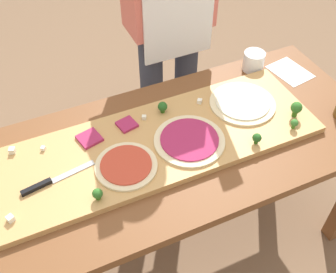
{
  "coord_description": "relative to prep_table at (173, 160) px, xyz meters",
  "views": [
    {
      "loc": [
        -0.46,
        -0.97,
        1.91
      ],
      "look_at": [
        -0.03,
        -0.02,
        0.82
      ],
      "focal_mm": 43.08,
      "sensor_mm": 36.0,
      "label": 1
    }
  ],
  "objects": [
    {
      "name": "ground_plane",
      "position": [
        0.0,
        0.0,
        -0.65
      ],
      "size": [
        8.0,
        8.0,
        0.0
      ],
      "primitive_type": "plane",
      "color": "brown"
    },
    {
      "name": "prep_table",
      "position": [
        0.0,
        0.0,
        0.0
      ],
      "size": [
        1.7,
        0.75,
        0.75
      ],
      "color": "brown",
      "rests_on": "ground"
    },
    {
      "name": "cutting_board",
      "position": [
        -0.06,
        0.02,
        0.11
      ],
      "size": [
        1.28,
        0.42,
        0.03
      ],
      "primitive_type": "cube",
      "color": "tan",
      "rests_on": "prep_table"
    },
    {
      "name": "chefs_knife",
      "position": [
        -0.49,
        -0.01,
        0.13
      ],
      "size": [
        0.27,
        0.06,
        0.02
      ],
      "color": "#B7BABF",
      "rests_on": "cutting_board"
    },
    {
      "name": "pizza_whole_beet_magenta",
      "position": [
        0.05,
        -0.04,
        0.14
      ],
      "size": [
        0.28,
        0.28,
        0.02
      ],
      "color": "beige",
      "rests_on": "cutting_board"
    },
    {
      "name": "pizza_whole_cheese_artichoke",
      "position": [
        0.35,
        0.06,
        0.14
      ],
      "size": [
        0.28,
        0.28,
        0.02
      ],
      "color": "beige",
      "rests_on": "cutting_board"
    },
    {
      "name": "pizza_whole_tomato_red",
      "position": [
        -0.22,
        -0.06,
        0.14
      ],
      "size": [
        0.23,
        0.23,
        0.02
      ],
      "color": "beige",
      "rests_on": "cutting_board"
    },
    {
      "name": "pizza_slice_far_left",
      "position": [
        -0.3,
        0.13,
        0.13
      ],
      "size": [
        0.1,
        0.1,
        0.01
      ],
      "primitive_type": "cube",
      "rotation": [
        0.0,
        0.0,
        0.23
      ],
      "color": "#9E234C",
      "rests_on": "cutting_board"
    },
    {
      "name": "pizza_slice_near_left",
      "position": [
        -0.14,
        0.15,
        0.13
      ],
      "size": [
        0.08,
        0.08,
        0.01
      ],
      "primitive_type": "cube",
      "rotation": [
        0.0,
        0.0,
        0.21
      ],
      "color": "#9E234C",
      "rests_on": "cutting_board"
    },
    {
      "name": "broccoli_floret_center_right",
      "position": [
        -0.35,
        -0.15,
        0.15
      ],
      "size": [
        0.04,
        0.04,
        0.05
      ],
      "color": "#366618",
      "rests_on": "cutting_board"
    },
    {
      "name": "broccoli_floret_center_left",
      "position": [
        0.28,
        -0.15,
        0.15
      ],
      "size": [
        0.03,
        0.03,
        0.05
      ],
      "color": "#2C5915",
      "rests_on": "cutting_board"
    },
    {
      "name": "broccoli_floret_front_mid",
      "position": [
        0.02,
        0.16,
        0.16
      ],
      "size": [
        0.04,
        0.04,
        0.05
      ],
      "color": "#2C5915",
      "rests_on": "cutting_board"
    },
    {
      "name": "broccoli_floret_back_mid",
      "position": [
        0.46,
        -0.14,
        0.15
      ],
      "size": [
        0.03,
        0.03,
        0.04
      ],
      "color": "#3F7220",
      "rests_on": "cutting_board"
    },
    {
      "name": "broccoli_floret_front_left",
      "position": [
        0.51,
        -0.09,
        0.17
      ],
      "size": [
        0.05,
        0.05,
        0.07
      ],
      "color": "#366618",
      "rests_on": "cutting_board"
    },
    {
      "name": "cheese_crumble_a",
      "position": [
        -0.47,
        0.15,
        0.14
      ],
      "size": [
        0.02,
        0.02,
        0.02
      ],
      "primitive_type": "cube",
      "rotation": [
        0.0,
        0.0,
        0.98
      ],
      "color": "white",
      "rests_on": "cutting_board"
    },
    {
      "name": "cheese_crumble_b",
      "position": [
        0.19,
        0.15,
        0.14
      ],
      "size": [
        0.03,
        0.03,
        0.02
      ],
      "primitive_type": "cube",
      "rotation": [
        0.0,
        0.0,
        0.81
      ],
      "color": "white",
      "rests_on": "cutting_board"
    },
    {
      "name": "cheese_crumble_c",
      "position": [
        -0.64,
        -0.11,
        0.14
      ],
      "size": [
        0.03,
        0.03,
        0.02
      ],
      "primitive_type": "cube",
      "rotation": [
        0.0,
        0.0,
        0.42
      ],
      "color": "white",
      "rests_on": "cutting_board"
    },
    {
      "name": "cheese_crumble_d",
      "position": [
        -0.06,
        0.15,
        0.14
      ],
      "size": [
        0.02,
        0.02,
        0.02
      ],
      "primitive_type": "cube",
      "rotation": [
        0.0,
        0.0,
        1.09
      ],
      "color": "silver",
      "rests_on": "cutting_board"
    },
    {
      "name": "cheese_crumble_e",
      "position": [
        -0.58,
        0.19,
        0.14
      ],
      "size": [
        0.03,
        0.03,
        0.02
      ],
      "primitive_type": "cube",
      "rotation": [
        0.0,
        0.0,
        1.25
      ],
      "color": "silver",
      "rests_on": "cutting_board"
    },
    {
      "name": "flour_cup",
      "position": [
        0.55,
        0.29,
        0.14
      ],
      "size": [
        0.1,
        0.1,
        0.09
      ],
      "color": "white",
      "rests_on": "prep_table"
    },
    {
      "name": "recipe_note",
      "position": [
        0.7,
        0.19,
        0.1
      ],
      "size": [
        0.17,
        0.21,
        0.0
      ],
      "primitive_type": "cube",
      "rotation": [
        0.0,
        0.0,
        0.16
      ],
      "color": "white",
      "rests_on": "prep_table"
    },
    {
      "name": "cook_center",
      "position": [
        0.24,
        0.57,
        0.35
      ],
      "size": [
        0.54,
        0.39,
        1.67
      ],
      "color": "#333847",
      "rests_on": "ground"
    }
  ]
}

